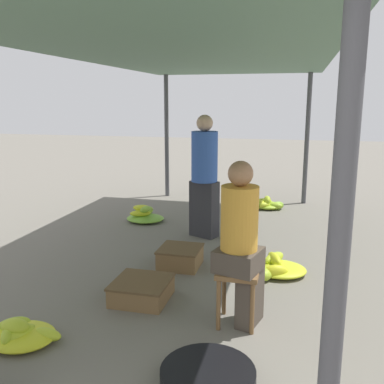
{
  "coord_description": "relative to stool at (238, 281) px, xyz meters",
  "views": [
    {
      "loc": [
        1.15,
        -1.18,
        1.83
      ],
      "look_at": [
        0.0,
        3.46,
        0.81
      ],
      "focal_mm": 40.0,
      "sensor_mm": 36.0,
      "label": 1
    }
  ],
  "objects": [
    {
      "name": "shopper_walking_mid",
      "position": [
        -0.78,
        2.26,
        0.48
      ],
      "size": [
        0.46,
        0.46,
        1.66
      ],
      "color": "#2D2D33",
      "rests_on": "ground"
    },
    {
      "name": "stool",
      "position": [
        0.0,
        0.0,
        0.0
      ],
      "size": [
        0.34,
        0.34,
        0.48
      ],
      "color": "brown",
      "rests_on": "ground"
    },
    {
      "name": "canopy_tarp",
      "position": [
        -0.73,
        1.4,
        1.96
      ],
      "size": [
        3.0,
        6.8,
        0.04
      ],
      "primitive_type": "cube",
      "color": "#567A60",
      "rests_on": "canopy_post_front_left"
    },
    {
      "name": "banana_pile_left_1",
      "position": [
        -1.83,
        2.76,
        -0.29
      ],
      "size": [
        0.58,
        0.55,
        0.26
      ],
      "color": "#A0C430",
      "rests_on": "ground"
    },
    {
      "name": "canopy_post_back_right",
      "position": [
        0.58,
        4.6,
        0.78
      ],
      "size": [
        0.08,
        0.08,
        2.31
      ],
      "primitive_type": "cylinder",
      "color": "#4C4C51",
      "rests_on": "ground"
    },
    {
      "name": "canopy_post_front_right",
      "position": [
        0.58,
        -1.8,
        0.78
      ],
      "size": [
        0.08,
        0.08,
        2.31
      ],
      "primitive_type": "cylinder",
      "color": "#4C4C51",
      "rests_on": "ground"
    },
    {
      "name": "crate_near",
      "position": [
        -0.8,
        1.11,
        -0.27
      ],
      "size": [
        0.46,
        0.46,
        0.22
      ],
      "color": "brown",
      "rests_on": "ground"
    },
    {
      "name": "basin_black",
      "position": [
        -0.07,
        -0.85,
        -0.32
      ],
      "size": [
        0.63,
        0.63,
        0.12
      ],
      "color": "black",
      "rests_on": "ground"
    },
    {
      "name": "banana_pile_right_1",
      "position": [
        0.26,
        1.15,
        -0.31
      ],
      "size": [
        0.59,
        0.64,
        0.2
      ],
      "color": "yellow",
      "rests_on": "ground"
    },
    {
      "name": "crate_mid",
      "position": [
        -0.93,
        0.22,
        -0.28
      ],
      "size": [
        0.52,
        0.52,
        0.19
      ],
      "color": "brown",
      "rests_on": "ground"
    },
    {
      "name": "vendor_seated",
      "position": [
        0.02,
        0.01,
        0.35
      ],
      "size": [
        0.42,
        0.42,
        1.38
      ],
      "color": "#4C4238",
      "rests_on": "ground"
    },
    {
      "name": "banana_pile_left_0",
      "position": [
        -1.59,
        -0.68,
        -0.31
      ],
      "size": [
        0.61,
        0.46,
        0.19
      ],
      "color": "#AFCA2D",
      "rests_on": "ground"
    },
    {
      "name": "canopy_post_back_left",
      "position": [
        -2.03,
        4.6,
        0.78
      ],
      "size": [
        0.08,
        0.08,
        2.31
      ],
      "primitive_type": "cylinder",
      "color": "#4C4C51",
      "rests_on": "ground"
    },
    {
      "name": "banana_pile_right_0",
      "position": [
        -0.03,
        4.0,
        -0.3
      ],
      "size": [
        0.54,
        0.44,
        0.23
      ],
      "color": "yellow",
      "rests_on": "ground"
    }
  ]
}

